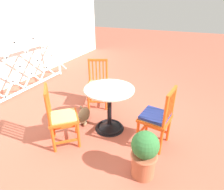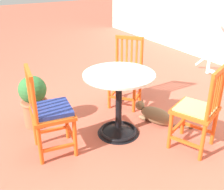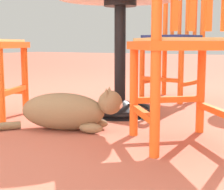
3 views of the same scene
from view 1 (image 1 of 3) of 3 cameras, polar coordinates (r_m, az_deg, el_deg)
The scene contains 8 objects.
ground_plane at distance 3.00m, azimuth 1.79°, elevation -12.17°, with size 24.00×24.00×0.00m, color #AD5642.
lattice_fence_panel at distance 4.57m, azimuth -26.61°, elevation 7.91°, with size 3.17×0.06×1.23m.
cafe_table at distance 2.97m, azimuth -0.78°, elevation -5.76°, with size 0.76×0.76×0.73m.
orange_chair_tucked_in at distance 2.70m, azimuth -15.41°, elevation -6.78°, with size 0.56×0.56×0.91m.
orange_chair_by_planter at distance 2.65m, azimuth 13.59°, elevation -6.92°, with size 0.45×0.45×0.91m.
orange_chair_facing_out at distance 3.61m, azimuth -4.42°, elevation 3.11°, with size 0.52×0.52×0.91m.
tabby_cat at distance 3.29m, azimuth -8.85°, elevation -6.44°, with size 0.65×0.46×0.23m.
terracotta_planter at distance 2.26m, azimuth 9.95°, elevation -17.38°, with size 0.32×0.32×0.62m.
Camera 1 is at (-2.15, -0.87, 1.89)m, focal length 29.63 mm.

